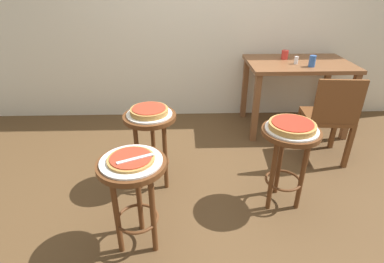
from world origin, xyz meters
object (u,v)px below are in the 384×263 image
object	(u,v)px
pizza_leftside	(149,111)
stool_foreground	(134,184)
pizza_middle	(292,125)
condiment_shaker	(296,60)
cup_far_edge	(285,55)
dining_table	(298,73)
serving_plate_leftside	(149,114)
pizza_foreground	(131,159)
stool_leftside	(151,133)
stool_middle	(288,149)
wooden_chair	(330,116)
serving_plate_foreground	(131,161)
serving_plate_middle	(292,129)
pizza_server_knife	(135,159)
cup_near_edge	(312,61)

from	to	relation	value
pizza_leftside	stool_foreground	bearing A→B (deg)	-93.92
pizza_middle	condiment_shaker	world-z (taller)	condiment_shaker
cup_far_edge	dining_table	bearing A→B (deg)	-43.26
stool_foreground	pizza_leftside	world-z (taller)	pizza_leftside
pizza_middle	serving_plate_leftside	size ratio (longest dim) A/B	0.92
serving_plate_leftside	dining_table	distance (m)	1.84
pizza_foreground	pizza_middle	bearing A→B (deg)	19.34
dining_table	stool_leftside	bearing A→B (deg)	-145.53
stool_middle	pizza_middle	distance (m)	0.19
stool_foreground	pizza_foreground	world-z (taller)	pizza_foreground
stool_leftside	condiment_shaker	xyz separation A→B (m)	(1.45, 0.96, 0.33)
condiment_shaker	wooden_chair	bearing A→B (deg)	-77.21
stool_leftside	dining_table	bearing A→B (deg)	34.47
serving_plate_foreground	stool_middle	xyz separation A→B (m)	(1.06, 0.37, -0.17)
serving_plate_middle	stool_leftside	distance (m)	1.07
pizza_middle	pizza_server_knife	distance (m)	1.11
pizza_foreground	serving_plate_middle	world-z (taller)	pizza_foreground
stool_middle	serving_plate_middle	xyz separation A→B (m)	(0.00, -0.00, 0.17)
pizza_server_knife	pizza_foreground	bearing A→B (deg)	121.17
serving_plate_foreground	pizza_server_knife	world-z (taller)	pizza_server_knife
pizza_foreground	serving_plate_leftside	world-z (taller)	pizza_foreground
cup_far_edge	condiment_shaker	world-z (taller)	cup_far_edge
serving_plate_middle	cup_far_edge	xyz separation A→B (m)	(0.37, 1.45, 0.17)
stool_leftside	pizza_server_knife	world-z (taller)	pizza_server_knife
serving_plate_foreground	serving_plate_leftside	bearing A→B (deg)	86.08
pizza_foreground	pizza_leftside	size ratio (longest dim) A/B	0.95
stool_foreground	pizza_server_knife	bearing A→B (deg)	-33.69
serving_plate_foreground	stool_leftside	size ratio (longest dim) A/B	0.56
serving_plate_leftside	cup_far_edge	xyz separation A→B (m)	(1.39, 1.16, 0.17)
cup_near_edge	pizza_middle	bearing A→B (deg)	-115.85
stool_middle	pizza_leftside	distance (m)	1.08
stool_middle	serving_plate_middle	world-z (taller)	serving_plate_middle
serving_plate_middle	pizza_server_knife	xyz separation A→B (m)	(-1.03, -0.39, 0.03)
stool_leftside	cup_near_edge	xyz separation A→B (m)	(1.57, 0.85, 0.34)
serving_plate_middle	cup_far_edge	size ratio (longest dim) A/B	3.83
dining_table	wooden_chair	bearing A→B (deg)	-83.76
serving_plate_foreground	cup_far_edge	xyz separation A→B (m)	(1.43, 1.82, 0.17)
pizza_foreground	wooden_chair	size ratio (longest dim) A/B	0.33
cup_near_edge	pizza_server_knife	distance (m)	2.21
pizza_foreground	serving_plate_middle	distance (m)	1.13
dining_table	wooden_chair	distance (m)	0.75
serving_plate_foreground	serving_plate_middle	xyz separation A→B (m)	(1.06, 0.37, 0.00)
stool_middle	serving_plate_leftside	bearing A→B (deg)	164.23
pizza_foreground	condiment_shaker	distance (m)	2.21
serving_plate_middle	cup_far_edge	distance (m)	1.50
pizza_leftside	dining_table	size ratio (longest dim) A/B	0.27
pizza_foreground	stool_middle	xyz separation A→B (m)	(1.06, 0.37, -0.18)
stool_middle	serving_plate_foreground	bearing A→B (deg)	-160.66
stool_middle	cup_far_edge	world-z (taller)	cup_far_edge
stool_foreground	wooden_chair	distance (m)	1.91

